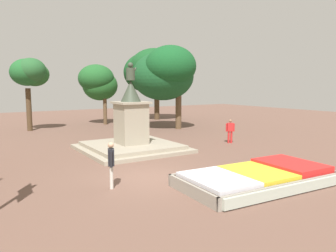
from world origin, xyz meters
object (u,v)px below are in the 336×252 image
flower_planter (259,177)px  pedestrian_near_planter (111,162)px  pedestrian_crossing_plaza (230,130)px  statue_monument (131,134)px

flower_planter → pedestrian_near_planter: (-4.83, 2.57, 0.71)m
flower_planter → pedestrian_near_planter: bearing=152.0°
flower_planter → pedestrian_crossing_plaza: 8.92m
statue_monument → pedestrian_near_planter: statue_monument is taller
pedestrian_near_planter → pedestrian_crossing_plaza: bearing=24.6°
flower_planter → pedestrian_near_planter: 5.52m
flower_planter → statue_monument: statue_monument is taller
statue_monument → pedestrian_crossing_plaza: statue_monument is taller
pedestrian_crossing_plaza → flower_planter: bearing=-126.2°
flower_planter → statue_monument: bearing=97.7°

